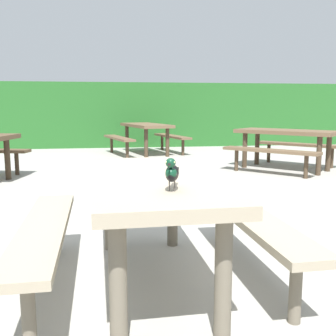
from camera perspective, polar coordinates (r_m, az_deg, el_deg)
name	(u,v)px	position (r m, az deg, el deg)	size (l,w,h in m)	color
ground_plane	(162,271)	(3.01, -0.91, -14.38)	(60.00, 60.00, 0.00)	#A3A099
hedge_wall	(120,114)	(12.49, -6.88, 7.57)	(28.00, 2.13, 1.83)	#235B23
picnic_table_foreground	(152,203)	(2.65, -2.22, -4.93)	(1.72, 1.82, 0.74)	gray
bird_grackle	(172,172)	(2.10, 0.56, -0.59)	(0.12, 0.28, 0.18)	black
picnic_table_mid_right	(286,140)	(7.78, 16.42, 3.86)	(2.40, 2.40, 0.74)	brown
picnic_table_far_centre	(146,131)	(9.91, -3.14, 5.21)	(2.07, 2.09, 0.74)	brown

